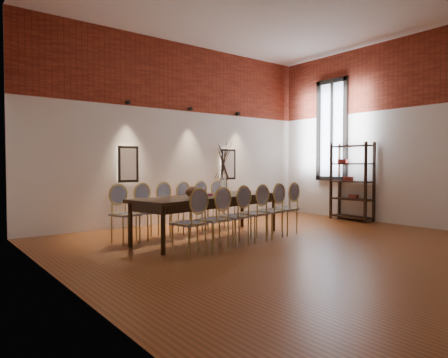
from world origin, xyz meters
TOP-DOWN VIEW (x-y plane):
  - floor at (0.00, 0.00)m, footprint 7.00×7.00m
  - wall_back at (0.00, 3.55)m, footprint 7.00×0.10m
  - wall_left at (-3.55, 0.00)m, footprint 0.10×7.00m
  - wall_right at (3.55, 0.00)m, footprint 0.10×7.00m
  - brick_band_back at (0.00, 3.48)m, footprint 7.00×0.02m
  - brick_band_right at (3.48, 0.00)m, footprint 0.02×7.00m
  - niche_left at (-1.30, 3.45)m, footprint 0.36×0.06m
  - niche_right at (1.30, 3.45)m, footprint 0.36×0.06m
  - spot_fixture_left at (-1.30, 3.42)m, footprint 0.08×0.10m
  - spot_fixture_mid at (0.20, 3.42)m, footprint 0.08×0.10m
  - spot_fixture_right at (1.60, 3.42)m, footprint 0.08×0.10m
  - window_glass at (3.46, 2.00)m, footprint 0.02×0.78m
  - window_frame at (3.44, 2.00)m, footprint 0.08×0.90m
  - window_mullion at (3.44, 2.00)m, footprint 0.06×0.06m
  - dining_table at (-0.66, 1.46)m, footprint 3.07×1.48m
  - chair_near_a at (-1.73, 0.49)m, footprint 0.51×0.51m
  - chair_near_b at (-1.24, 0.59)m, footprint 0.51×0.51m
  - chair_near_c at (-0.76, 0.68)m, footprint 0.51×0.51m
  - chair_near_d at (-0.28, 0.77)m, footprint 0.51×0.51m
  - chair_near_e at (0.20, 0.86)m, footprint 0.51×0.51m
  - chair_near_f at (0.68, 0.96)m, footprint 0.51×0.51m
  - chair_far_a at (-2.01, 1.97)m, footprint 0.51×0.51m
  - chair_far_b at (-1.53, 2.06)m, footprint 0.51×0.51m
  - chair_far_c at (-1.05, 2.16)m, footprint 0.51×0.51m
  - chair_far_d at (-0.57, 2.25)m, footprint 0.51×0.51m
  - chair_far_e at (-0.08, 2.34)m, footprint 0.51×0.51m
  - chair_far_f at (0.40, 2.43)m, footprint 0.51×0.51m
  - vase at (-0.31, 1.53)m, footprint 0.14×0.14m
  - dried_branches at (-0.31, 1.53)m, footprint 0.50×0.50m
  - bowl at (-1.12, 1.33)m, footprint 0.24×0.24m
  - book at (-0.78, 1.50)m, footprint 0.29×0.23m
  - shelving_rack at (3.28, 1.30)m, footprint 0.40×1.01m

SIDE VIEW (x-z plane):
  - floor at x=0.00m, z-range -0.02..0.00m
  - dining_table at x=-0.66m, z-range 0.00..0.75m
  - chair_near_a at x=-1.73m, z-range 0.00..0.94m
  - chair_near_b at x=-1.24m, z-range 0.00..0.94m
  - chair_near_c at x=-0.76m, z-range 0.00..0.94m
  - chair_near_d at x=-0.28m, z-range 0.00..0.94m
  - chair_near_e at x=0.20m, z-range 0.00..0.94m
  - chair_near_f at x=0.68m, z-range 0.00..0.94m
  - chair_far_a at x=-2.01m, z-range 0.00..0.94m
  - chair_far_b at x=-1.53m, z-range 0.00..0.94m
  - chair_far_c at x=-1.05m, z-range 0.00..0.94m
  - chair_far_d at x=-0.57m, z-range 0.00..0.94m
  - chair_far_e at x=-0.08m, z-range 0.00..0.94m
  - chair_far_f at x=0.40m, z-range 0.00..0.94m
  - book at x=-0.78m, z-range 0.75..0.78m
  - bowl at x=-1.12m, z-range 0.75..0.93m
  - vase at x=-0.31m, z-range 0.75..1.05m
  - shelving_rack at x=3.28m, z-range 0.00..1.80m
  - niche_left at x=-1.30m, z-range 0.97..1.63m
  - niche_right at x=1.30m, z-range 0.97..1.63m
  - dried_branches at x=-0.31m, z-range 1.00..1.70m
  - wall_back at x=0.00m, z-range 0.00..4.00m
  - wall_left at x=-3.55m, z-range 0.00..4.00m
  - wall_right at x=3.55m, z-range 0.00..4.00m
  - window_glass at x=3.46m, z-range 0.96..3.34m
  - window_frame at x=3.44m, z-range 0.90..3.40m
  - window_mullion at x=3.44m, z-range 0.95..3.35m
  - spot_fixture_left at x=-1.30m, z-range 2.51..2.59m
  - spot_fixture_mid at x=0.20m, z-range 2.51..2.59m
  - spot_fixture_right at x=1.60m, z-range 2.51..2.59m
  - brick_band_back at x=0.00m, z-range 2.50..4.00m
  - brick_band_right at x=3.48m, z-range 2.50..4.00m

